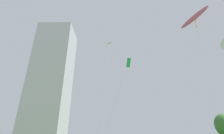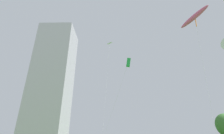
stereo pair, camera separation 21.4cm
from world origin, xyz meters
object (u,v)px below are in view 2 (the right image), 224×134
(distant_highrise_0, at_px, (46,99))
(distant_highrise_1, at_px, (52,81))
(kite_flying_3, at_px, (194,17))
(kite_flying_2, at_px, (128,63))
(kite_flying_0, at_px, (109,44))

(distant_highrise_0, height_order, distant_highrise_1, distant_highrise_1)
(kite_flying_3, bearing_deg, kite_flying_2, 157.22)
(kite_flying_2, relative_size, kite_flying_3, 0.69)
(distant_highrise_0, xyz_separation_m, distant_highrise_1, (11.47, -21.73, 7.92))
(kite_flying_2, distance_m, distant_highrise_0, 129.59)
(kite_flying_0, bearing_deg, kite_flying_3, -54.02)
(kite_flying_2, height_order, distant_highrise_1, distant_highrise_1)
(distant_highrise_0, bearing_deg, distant_highrise_1, -74.08)
(distant_highrise_0, distance_m, distant_highrise_1, 25.81)
(kite_flying_2, height_order, kite_flying_3, kite_flying_3)
(distant_highrise_0, bearing_deg, kite_flying_2, -74.69)
(kite_flying_3, bearing_deg, kite_flying_0, 125.98)
(kite_flying_3, relative_size, distant_highrise_0, 0.28)
(kite_flying_3, height_order, distant_highrise_1, distant_highrise_1)
(kite_flying_0, height_order, distant_highrise_1, distant_highrise_1)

